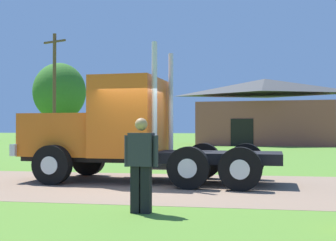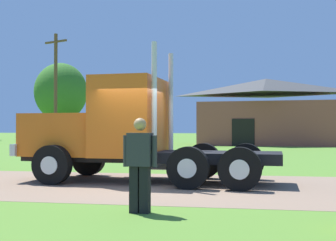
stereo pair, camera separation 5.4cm
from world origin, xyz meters
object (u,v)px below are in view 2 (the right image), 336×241
visitor_by_barrel (140,162)px  utility_pole_near (56,87)px  shed_building (266,113)px  truck_foreground_white (120,133)px

visitor_by_barrel → utility_pole_near: size_ratio=0.20×
visitor_by_barrel → shed_building: 31.37m
visitor_by_barrel → shed_building: (3.63, 31.10, 1.84)m
shed_building → utility_pole_near: bearing=-155.3°
visitor_by_barrel → shed_building: bearing=83.3°
shed_building → utility_pole_near: 17.56m
visitor_by_barrel → utility_pole_near: utility_pole_near is taller
truck_foreground_white → visitor_by_barrel: truck_foreground_white is taller
truck_foreground_white → shed_building: shed_building is taller
truck_foreground_white → shed_building: (5.27, 26.66, 1.41)m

